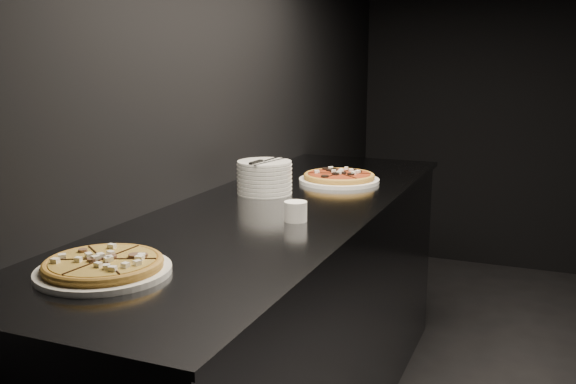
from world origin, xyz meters
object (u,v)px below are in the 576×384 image
at_px(pizza_mushroom, 103,266).
at_px(pizza_tomato, 339,177).
at_px(counter, 279,323).
at_px(ramekin, 296,211).
at_px(cutlery, 265,161).
at_px(plate_stack, 265,177).

xyz_separation_m(pizza_mushroom, pizza_tomato, (0.17, 1.37, 0.00)).
distance_m(counter, ramekin, 0.55).
relative_size(counter, cutlery, 10.81).
distance_m(counter, cutlery, 0.63).
distance_m(counter, pizza_mushroom, 0.99).
xyz_separation_m(pizza_tomato, plate_stack, (-0.20, -0.33, 0.04)).
relative_size(pizza_mushroom, pizza_tomato, 1.01).
xyz_separation_m(counter, pizza_mushroom, (-0.10, -0.86, 0.48)).
distance_m(plate_stack, ramekin, 0.46).
xyz_separation_m(pizza_mushroom, cutlery, (-0.03, 1.02, 0.11)).
xyz_separation_m(plate_stack, cutlery, (0.01, -0.02, 0.07)).
bearing_deg(ramekin, plate_stack, 127.34).
bearing_deg(ramekin, pizza_tomato, 96.22).
height_order(counter, pizza_tomato, pizza_tomato).
relative_size(counter, plate_stack, 11.34).
bearing_deg(pizza_mushroom, counter, 83.24).
distance_m(pizza_mushroom, cutlery, 1.03).
distance_m(cutlery, ramekin, 0.45).
bearing_deg(pizza_tomato, counter, -97.78).
height_order(pizza_mushroom, cutlery, cutlery).
height_order(pizza_mushroom, plate_stack, plate_stack).
height_order(pizza_tomato, cutlery, cutlery).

